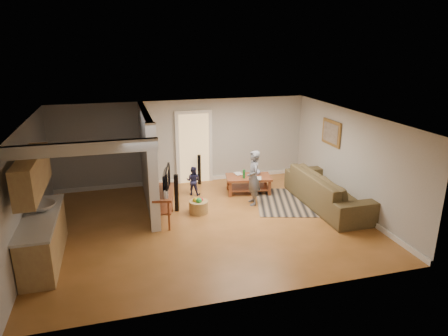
{
  "coord_description": "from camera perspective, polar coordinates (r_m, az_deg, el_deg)",
  "views": [
    {
      "loc": [
        -1.88,
        -8.42,
        4.13
      ],
      "look_at": [
        0.62,
        0.71,
        1.1
      ],
      "focal_mm": 32.0,
      "sensor_mm": 36.0,
      "label": 1
    }
  ],
  "objects": [
    {
      "name": "ground",
      "position": [
        9.57,
        -2.47,
        -7.85
      ],
      "size": [
        7.5,
        7.5,
        0.0
      ],
      "primitive_type": "plane",
      "color": "brown",
      "rests_on": "ground"
    },
    {
      "name": "room_shell",
      "position": [
        9.28,
        -9.61,
        0.75
      ],
      "size": [
        7.54,
        6.02,
        2.52
      ],
      "color": "#A4A29D",
      "rests_on": "ground"
    },
    {
      "name": "area_rug",
      "position": [
        10.96,
        11.9,
        -4.76
      ],
      "size": [
        3.16,
        2.66,
        0.01
      ],
      "primitive_type": "cube",
      "rotation": [
        0.0,
        0.0,
        -0.28
      ],
      "color": "black",
      "rests_on": "ground"
    },
    {
      "name": "sofa",
      "position": [
        10.86,
        14.59,
        -5.21
      ],
      "size": [
        1.19,
        3.0,
        0.87
      ],
      "primitive_type": "imported",
      "rotation": [
        0.0,
        0.0,
        1.58
      ],
      "color": "#483A24",
      "rests_on": "ground"
    },
    {
      "name": "coffee_table",
      "position": [
        11.29,
        3.6,
        -1.68
      ],
      "size": [
        1.35,
        0.93,
        0.74
      ],
      "rotation": [
        0.0,
        0.0,
        -0.17
      ],
      "color": "brown",
      "rests_on": "ground"
    },
    {
      "name": "tv_console",
      "position": [
        9.51,
        -8.59,
        -3.69
      ],
      "size": [
        0.68,
        1.27,
        1.04
      ],
      "rotation": [
        0.0,
        0.0,
        -0.2
      ],
      "color": "brown",
      "rests_on": "ground"
    },
    {
      "name": "speaker_left",
      "position": [
        10.09,
        -6.8,
        -3.56
      ],
      "size": [
        0.12,
        0.12,
        0.97
      ],
      "primitive_type": "cube",
      "rotation": [
        0.0,
        0.0,
        -0.33
      ],
      "color": "black",
      "rests_on": "ground"
    },
    {
      "name": "speaker_right",
      "position": [
        11.93,
        -3.54,
        -0.22
      ],
      "size": [
        0.12,
        0.12,
        0.91
      ],
      "primitive_type": "cube",
      "rotation": [
        0.0,
        0.0,
        -0.38
      ],
      "color": "black",
      "rests_on": "ground"
    },
    {
      "name": "toy_basket",
      "position": [
        10.05,
        -3.65,
        -5.45
      ],
      "size": [
        0.48,
        0.48,
        0.42
      ],
      "color": "#A07645",
      "rests_on": "ground"
    },
    {
      "name": "child",
      "position": [
        10.65,
        4.12,
        -5.11
      ],
      "size": [
        0.4,
        0.56,
        1.45
      ],
      "primitive_type": "imported",
      "rotation": [
        0.0,
        0.0,
        -1.68
      ],
      "color": "slate",
      "rests_on": "ground"
    },
    {
      "name": "toddler",
      "position": [
        11.29,
        -4.37,
        -3.77
      ],
      "size": [
        0.5,
        0.46,
        0.82
      ],
      "primitive_type": "imported",
      "rotation": [
        0.0,
        0.0,
        2.66
      ],
      "color": "#202043",
      "rests_on": "ground"
    }
  ]
}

